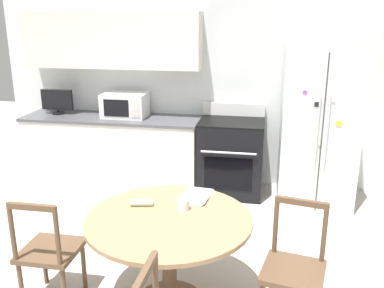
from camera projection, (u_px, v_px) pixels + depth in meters
The scene contains 12 objects.
back_wall at pixel (177, 72), 5.40m from camera, with size 5.20×0.44×2.60m.
kitchen_counter at pixel (114, 150), 5.55m from camera, with size 2.26×0.64×0.90m.
refrigerator at pixel (318, 127), 4.90m from camera, with size 0.83×0.80×1.82m.
oven_range at pixel (231, 156), 5.26m from camera, with size 0.78×0.68×1.08m.
microwave at pixel (125, 105), 5.38m from camera, with size 0.55×0.39×0.30m.
countertop_tv at pixel (57, 101), 5.52m from camera, with size 0.41×0.16×0.32m.
dining_table at pixel (169, 234), 3.15m from camera, with size 1.22×1.22×0.73m.
dining_chair_left at pixel (49, 252), 3.23m from camera, with size 0.42×0.42×0.90m.
dining_chair_right at pixel (294, 269), 3.01m from camera, with size 0.50×0.50×0.90m.
candle_glass at pixel (183, 205), 3.23m from camera, with size 0.09×0.09×0.08m.
folded_napkin at pixel (142, 203), 3.30m from camera, with size 0.18×0.08×0.05m.
mail_stack at pixel (196, 196), 3.45m from camera, with size 0.29×0.35×0.02m.
Camera 1 is at (0.84, -2.73, 2.16)m, focal length 40.00 mm.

